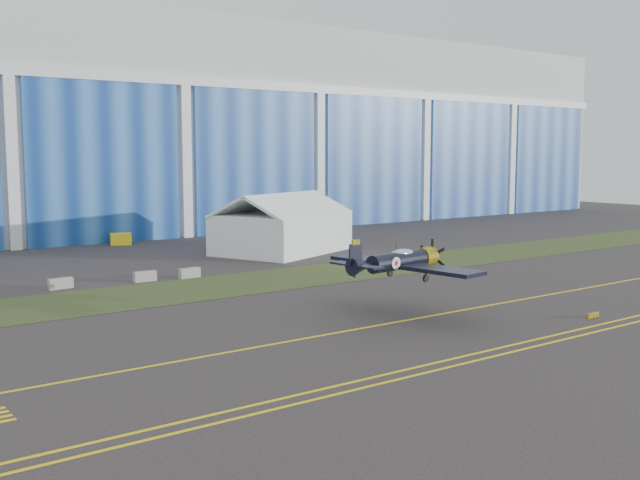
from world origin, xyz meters
TOP-DOWN VIEW (x-y plane):
  - ground at (0.00, 0.00)m, footprint 260.00×260.00m
  - grass_median at (0.00, 14.00)m, footprint 260.00×10.00m
  - taxiway_centreline at (0.00, -5.00)m, footprint 200.00×0.20m
  - edge_line_near at (0.00, -14.50)m, footprint 80.00×0.20m
  - edge_line_far at (0.00, -13.50)m, footprint 80.00×0.20m
  - guard_board_right at (22.00, -12.00)m, footprint 1.20×0.15m
  - warbird at (11.55, -3.74)m, footprint 11.43×13.22m
  - tent at (23.82, 29.13)m, footprint 17.46×15.32m
  - tug at (11.68, 46.62)m, footprint 2.75×2.11m
  - barrier_a at (-3.79, 20.71)m, footprint 2.04×0.76m
  - barrier_b at (3.29, 19.92)m, footprint 2.01×0.63m
  - barrier_c at (7.29, 19.30)m, footprint 2.04×0.77m

SIDE VIEW (x-z plane):
  - ground at x=0.00m, z-range 0.00..0.00m
  - taxiway_centreline at x=0.00m, z-range 0.00..0.02m
  - edge_line_near at x=0.00m, z-range 0.00..0.02m
  - edge_line_far at x=0.00m, z-range 0.00..0.02m
  - grass_median at x=0.00m, z-range 0.01..0.03m
  - guard_board_right at x=22.00m, z-range 0.00..0.35m
  - barrier_a at x=-3.79m, z-range 0.00..0.90m
  - barrier_b at x=3.29m, z-range 0.00..0.90m
  - barrier_c at x=7.29m, z-range 0.00..0.90m
  - tug at x=11.68m, z-range 0.00..1.42m
  - tent at x=23.82m, z-range 0.00..6.75m
  - warbird at x=11.55m, z-range 2.08..5.65m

